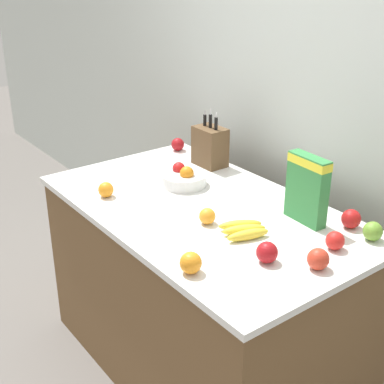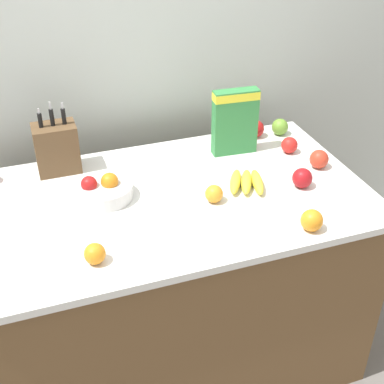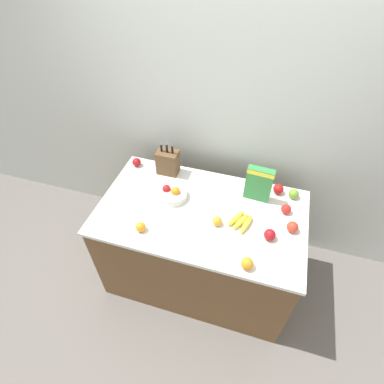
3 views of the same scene
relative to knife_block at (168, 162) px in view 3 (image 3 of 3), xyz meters
name	(u,v)px [view 3 (image 3 of 3)]	position (x,y,z in m)	size (l,w,h in m)	color
ground_plane	(199,273)	(0.39, -0.36, -1.02)	(14.00, 14.00, 0.00)	slate
wall_back	(224,121)	(0.39, 0.32, 0.28)	(9.00, 0.06, 2.60)	silver
counter	(200,246)	(0.39, -0.36, -0.56)	(1.58, 0.92, 0.91)	brown
knife_block	(168,162)	(0.00, 0.00, 0.00)	(0.18, 0.12, 0.32)	brown
cereal_box	(259,183)	(0.77, -0.10, 0.06)	(0.21, 0.07, 0.30)	#338442
fruit_bowl	(173,194)	(0.14, -0.28, -0.07)	(0.22, 0.22, 0.11)	silver
banana_bunch	(241,221)	(0.70, -0.39, -0.09)	(0.19, 0.22, 0.04)	yellow
apple_rear	(286,209)	(1.01, -0.18, -0.07)	(0.07, 0.07, 0.07)	red
apple_front	(294,194)	(1.05, 0.00, -0.07)	(0.08, 0.08, 0.08)	#6B9E33
apple_rightmost	(137,162)	(-0.30, 0.00, -0.07)	(0.08, 0.08, 0.08)	#A31419
apple_middle	(278,189)	(0.93, 0.01, -0.07)	(0.08, 0.08, 0.08)	red
apple_leftmost	(270,235)	(0.92, -0.46, -0.07)	(0.08, 0.08, 0.08)	#A31419
apple_near_bananas	(293,227)	(1.06, -0.35, -0.07)	(0.08, 0.08, 0.08)	red
orange_back_center	(217,221)	(0.54, -0.45, -0.07)	(0.07, 0.07, 0.07)	orange
orange_mid_right	(247,263)	(0.80, -0.73, -0.07)	(0.08, 0.08, 0.08)	orange
orange_by_cereal	(141,227)	(0.03, -0.66, -0.07)	(0.07, 0.07, 0.07)	orange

